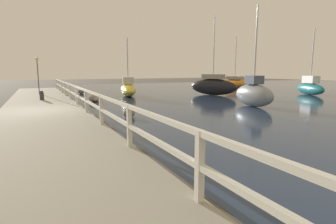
{
  "coord_description": "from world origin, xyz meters",
  "views": [
    {
      "loc": [
        -0.18,
        -13.09,
        2.02
      ],
      "look_at": [
        4.84,
        -3.09,
        0.29
      ],
      "focal_mm": 28.0,
      "sensor_mm": 36.0,
      "label": 1
    }
  ],
  "objects_px": {
    "mooring_bollard": "(42,95)",
    "dock_lamp": "(37,66)",
    "sailboat_yellow": "(128,89)",
    "sailboat_gray": "(254,94)",
    "sailboat_teal": "(310,87)",
    "sailboat_orange": "(235,83)",
    "sailboat_black": "(213,86)"
  },
  "relations": [
    {
      "from": "sailboat_black",
      "to": "sailboat_orange",
      "type": "bearing_deg",
      "value": 17.04
    },
    {
      "from": "sailboat_yellow",
      "to": "sailboat_orange",
      "type": "height_order",
      "value": "sailboat_orange"
    },
    {
      "from": "sailboat_teal",
      "to": "sailboat_gray",
      "type": "xyz_separation_m",
      "value": [
        -10.17,
        -3.6,
        0.07
      ]
    },
    {
      "from": "sailboat_teal",
      "to": "sailboat_yellow",
      "type": "relative_size",
      "value": 1.09
    },
    {
      "from": "sailboat_black",
      "to": "sailboat_gray",
      "type": "bearing_deg",
      "value": -131.1
    },
    {
      "from": "sailboat_yellow",
      "to": "sailboat_gray",
      "type": "xyz_separation_m",
      "value": [
        4.46,
        -9.67,
        0.14
      ]
    },
    {
      "from": "sailboat_gray",
      "to": "sailboat_black",
      "type": "height_order",
      "value": "sailboat_black"
    },
    {
      "from": "mooring_bollard",
      "to": "sailboat_yellow",
      "type": "relative_size",
      "value": 0.11
    },
    {
      "from": "mooring_bollard",
      "to": "sailboat_teal",
      "type": "height_order",
      "value": "sailboat_teal"
    },
    {
      "from": "mooring_bollard",
      "to": "sailboat_black",
      "type": "height_order",
      "value": "sailboat_black"
    },
    {
      "from": "sailboat_orange",
      "to": "sailboat_black",
      "type": "height_order",
      "value": "sailboat_black"
    },
    {
      "from": "sailboat_orange",
      "to": "sailboat_gray",
      "type": "bearing_deg",
      "value": -139.07
    },
    {
      "from": "sailboat_teal",
      "to": "sailboat_yellow",
      "type": "xyz_separation_m",
      "value": [
        -14.62,
        6.07,
        -0.07
      ]
    },
    {
      "from": "mooring_bollard",
      "to": "dock_lamp",
      "type": "relative_size",
      "value": 0.2
    },
    {
      "from": "sailboat_teal",
      "to": "sailboat_orange",
      "type": "height_order",
      "value": "sailboat_orange"
    },
    {
      "from": "sailboat_orange",
      "to": "sailboat_teal",
      "type": "bearing_deg",
      "value": -106.14
    },
    {
      "from": "sailboat_teal",
      "to": "sailboat_yellow",
      "type": "distance_m",
      "value": 15.83
    },
    {
      "from": "mooring_bollard",
      "to": "sailboat_teal",
      "type": "bearing_deg",
      "value": -7.84
    },
    {
      "from": "sailboat_teal",
      "to": "sailboat_gray",
      "type": "distance_m",
      "value": 10.78
    },
    {
      "from": "mooring_bollard",
      "to": "dock_lamp",
      "type": "xyz_separation_m",
      "value": [
        -0.09,
        4.86,
        1.89
      ]
    },
    {
      "from": "dock_lamp",
      "to": "sailboat_teal",
      "type": "xyz_separation_m",
      "value": [
        21.29,
        -7.78,
        -1.79
      ]
    },
    {
      "from": "sailboat_yellow",
      "to": "sailboat_gray",
      "type": "height_order",
      "value": "sailboat_gray"
    },
    {
      "from": "sailboat_teal",
      "to": "sailboat_black",
      "type": "distance_m",
      "value": 8.58
    },
    {
      "from": "dock_lamp",
      "to": "sailboat_black",
      "type": "relative_size",
      "value": 0.43
    },
    {
      "from": "sailboat_gray",
      "to": "sailboat_black",
      "type": "distance_m",
      "value": 7.55
    },
    {
      "from": "dock_lamp",
      "to": "sailboat_black",
      "type": "height_order",
      "value": "sailboat_black"
    },
    {
      "from": "mooring_bollard",
      "to": "sailboat_orange",
      "type": "bearing_deg",
      "value": 19.67
    },
    {
      "from": "dock_lamp",
      "to": "mooring_bollard",
      "type": "bearing_deg",
      "value": -88.94
    },
    {
      "from": "sailboat_gray",
      "to": "sailboat_black",
      "type": "xyz_separation_m",
      "value": [
        2.37,
        7.17,
        0.06
      ]
    },
    {
      "from": "mooring_bollard",
      "to": "sailboat_black",
      "type": "distance_m",
      "value": 13.42
    },
    {
      "from": "dock_lamp",
      "to": "sailboat_yellow",
      "type": "relative_size",
      "value": 0.55
    },
    {
      "from": "sailboat_orange",
      "to": "sailboat_gray",
      "type": "relative_size",
      "value": 1.09
    }
  ]
}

